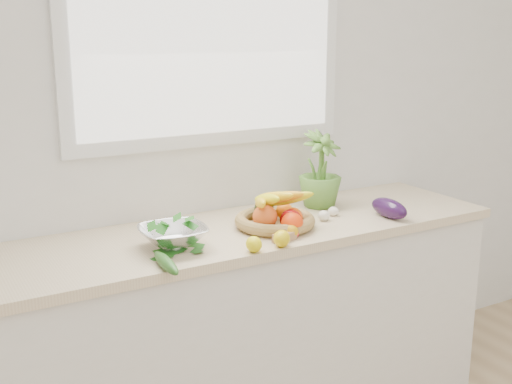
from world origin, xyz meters
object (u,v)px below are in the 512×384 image
eggplant (389,208)px  colander_with_spinach (173,231)px  apple (291,220)px  cucumber (166,263)px  potted_herb (320,169)px  fruit_basket (274,216)px

eggplant → colander_with_spinach: colander_with_spinach is taller
colander_with_spinach → apple: bearing=-4.6°
cucumber → eggplant: bearing=5.0°
cucumber → colander_with_spinach: 0.22m
potted_herb → fruit_basket: potted_herb is taller
colander_with_spinach → fruit_basket: bearing=3.4°
eggplant → cucumber: (-1.07, -0.09, -0.02)m
cucumber → potted_herb: potted_herb is taller
potted_herb → apple: bearing=-142.6°
eggplant → fruit_basket: bearing=166.2°
apple → cucumber: apple is taller
eggplant → potted_herb: 0.36m
apple → colander_with_spinach: 0.50m
potted_herb → colander_with_spinach: 0.84m
potted_herb → fruit_basket: bearing=-153.8°
cucumber → colander_with_spinach: colander_with_spinach is taller
fruit_basket → potted_herb: bearing=26.2°
eggplant → potted_herb: (-0.16, 0.30, 0.13)m
eggplant → cucumber: bearing=-175.0°
eggplant → cucumber: size_ratio=0.91×
eggplant → colander_with_spinach: (-0.97, 0.10, 0.02)m
eggplant → cucumber: eggplant is taller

